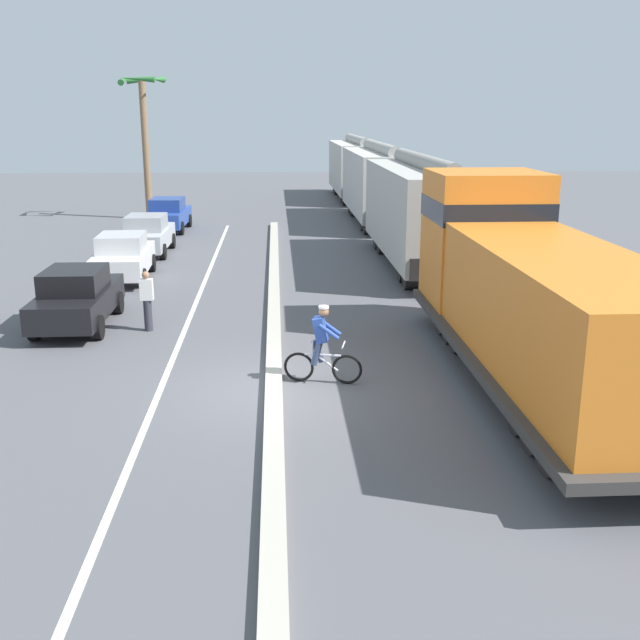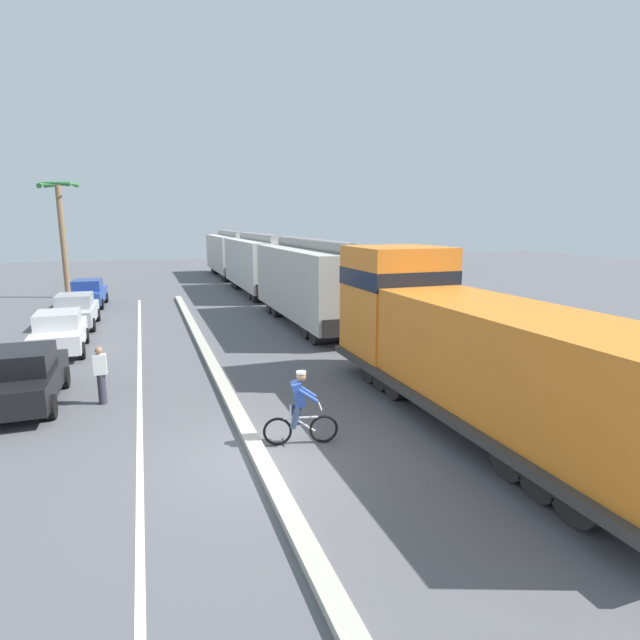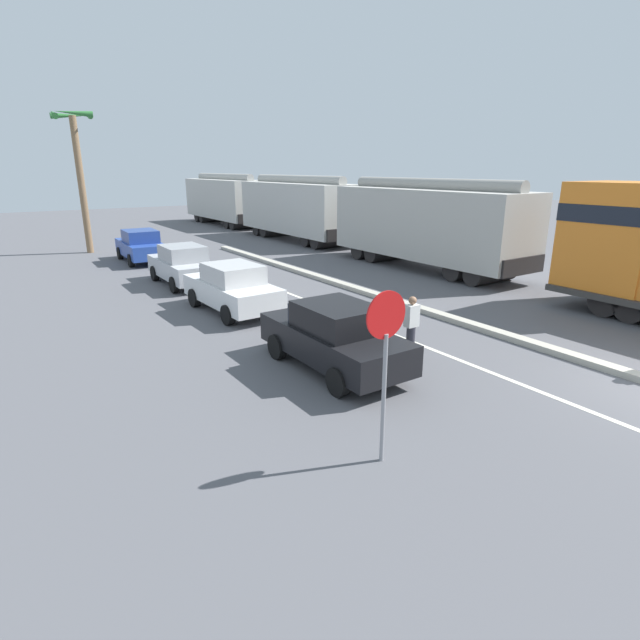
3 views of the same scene
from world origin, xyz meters
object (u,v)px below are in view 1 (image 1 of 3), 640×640
object	(u,v)px
hopper_car_trailing	(356,168)
parked_car_black	(77,297)
hopper_car_lead	(421,212)
parked_car_blue	(168,214)
locomotive	(526,295)
cyclist	(322,347)
hopper_car_middle	(379,183)
pedestrian_by_cars	(147,300)
parked_car_white	(123,257)
palm_tree_near	(144,120)
parked_car_silver	(147,234)

from	to	relation	value
hopper_car_trailing	parked_car_black	bearing A→B (deg)	-109.35
hopper_car_lead	parked_car_blue	distance (m)	14.36
locomotive	cyclist	distance (m)	4.60
hopper_car_middle	pedestrian_by_cars	size ratio (longest dim) A/B	6.54
hopper_car_trailing	parked_car_white	distance (m)	27.19
parked_car_black	parked_car_white	distance (m)	5.95
parked_car_white	parked_car_blue	world-z (taller)	same
hopper_car_middle	locomotive	bearing A→B (deg)	-90.00
hopper_car_trailing	cyclist	distance (m)	36.01
hopper_car_middle	palm_tree_near	size ratio (longest dim) A/B	1.38
locomotive	parked_car_blue	xyz separation A→B (m)	(-10.72, 21.62, -0.98)
locomotive	parked_car_black	distance (m)	11.77
hopper_car_trailing	pedestrian_by_cars	xyz separation A→B (m)	(-8.88, -31.43, -1.23)
locomotive	parked_car_black	bearing A→B (deg)	157.61
locomotive	hopper_car_middle	world-z (taller)	locomotive
hopper_car_lead	cyclist	bearing A→B (deg)	-109.72
hopper_car_middle	parked_car_silver	distance (m)	13.69
parked_car_black	palm_tree_near	bearing A→B (deg)	94.07
locomotive	hopper_car_trailing	world-z (taller)	locomotive
locomotive	hopper_car_middle	size ratio (longest dim) A/B	1.10
cyclist	pedestrian_by_cars	size ratio (longest dim) A/B	1.06
locomotive	pedestrian_by_cars	xyz separation A→B (m)	(-8.88, 3.93, -0.95)
hopper_car_middle	parked_car_white	bearing A→B (deg)	-128.89
parked_car_blue	parked_car_white	bearing A→B (deg)	-90.21
parked_car_white	pedestrian_by_cars	xyz separation A→B (m)	(1.89, -6.49, 0.03)
cyclist	palm_tree_near	size ratio (longest dim) A/B	0.22
hopper_car_middle	pedestrian_by_cars	distance (m)	21.76
locomotive	parked_car_blue	distance (m)	24.15
pedestrian_by_cars	hopper_car_trailing	bearing A→B (deg)	74.23
palm_tree_near	hopper_car_trailing	bearing A→B (deg)	36.56
hopper_car_trailing	parked_car_black	size ratio (longest dim) A/B	2.52
parked_car_silver	parked_car_blue	distance (m)	6.28
hopper_car_lead	parked_car_blue	size ratio (longest dim) A/B	2.49
hopper_car_lead	hopper_car_middle	distance (m)	11.60
locomotive	palm_tree_near	distance (m)	29.16
hopper_car_lead	parked_car_black	size ratio (longest dim) A/B	2.52
locomotive	hopper_car_trailing	size ratio (longest dim) A/B	1.10
parked_car_black	palm_tree_near	size ratio (longest dim) A/B	0.55
parked_car_black	pedestrian_by_cars	xyz separation A→B (m)	(1.97, -0.54, 0.03)
locomotive	parked_car_silver	distance (m)	18.74
parked_car_silver	parked_car_blue	size ratio (longest dim) A/B	0.99
cyclist	palm_tree_near	distance (m)	28.03
hopper_car_trailing	parked_car_white	xyz separation A→B (m)	(-10.76, -24.94, -1.26)
hopper_car_lead	parked_car_white	bearing A→B (deg)	-170.81
hopper_car_lead	parked_car_white	distance (m)	10.97
cyclist	hopper_car_middle	bearing A→B (deg)	79.46
parked_car_white	cyclist	distance (m)	12.46
hopper_car_lead	parked_car_silver	size ratio (longest dim) A/B	2.51
cyclist	hopper_car_lead	bearing A→B (deg)	70.28
locomotive	parked_car_white	xyz separation A→B (m)	(-10.76, 10.42, -0.98)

